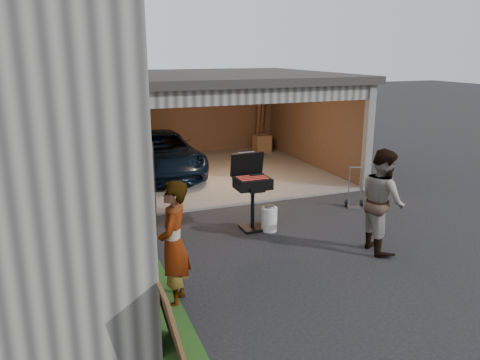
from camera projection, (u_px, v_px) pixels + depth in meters
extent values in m
plane|color=black|center=(294.00, 272.00, 7.65)|extent=(80.00, 80.00, 0.00)
cube|color=#193814|center=(174.00, 332.00, 5.96)|extent=(0.50, 8.00, 0.06)
cube|color=#605E59|center=(214.00, 173.00, 13.75)|extent=(6.50, 6.00, 0.06)
cube|color=#483821|center=(187.00, 116.00, 16.02)|extent=(6.50, 0.15, 2.70)
cube|color=#483821|center=(311.00, 122.00, 14.50)|extent=(0.15, 6.00, 2.70)
cube|color=#483821|center=(99.00, 135.00, 12.29)|extent=(0.15, 6.00, 2.70)
cube|color=#2D2B28|center=(213.00, 77.00, 13.01)|extent=(6.80, 6.30, 0.20)
cube|color=#474744|center=(253.00, 96.00, 10.46)|extent=(6.50, 0.16, 0.36)
cube|color=silver|center=(234.00, 88.00, 11.53)|extent=(6.00, 2.40, 0.06)
cube|color=#474744|center=(368.00, 139.00, 11.84)|extent=(0.20, 0.18, 2.70)
cube|color=brown|center=(116.00, 155.00, 14.76)|extent=(0.60, 0.50, 0.50)
cube|color=brown|center=(115.00, 140.00, 14.64)|extent=(0.50, 0.45, 0.45)
cube|color=brown|center=(262.00, 143.00, 16.40)|extent=(0.55, 0.50, 0.60)
cube|color=#4F2D1B|center=(260.00, 117.00, 16.78)|extent=(0.24, 0.43, 2.20)
imported|color=black|center=(160.00, 155.00, 13.44)|extent=(2.02, 4.30, 1.19)
imported|color=#CADFFF|center=(174.00, 244.00, 6.47)|extent=(0.67, 0.79, 1.82)
imported|color=#48201C|center=(382.00, 200.00, 8.29)|extent=(0.85, 1.01, 1.87)
cube|color=black|center=(252.00, 228.00, 9.47)|extent=(0.44, 0.44, 0.05)
cylinder|color=black|center=(253.00, 207.00, 9.36)|extent=(0.07, 0.07, 0.88)
cube|color=black|center=(253.00, 183.00, 9.22)|extent=(0.69, 0.48, 0.21)
cube|color=#59595B|center=(253.00, 179.00, 9.20)|extent=(0.63, 0.42, 0.02)
cube|color=black|center=(247.00, 164.00, 9.41)|extent=(0.69, 0.12, 0.48)
cylinder|color=white|center=(269.00, 219.00, 9.36)|extent=(0.40, 0.40, 0.48)
cube|color=#4F2D1B|center=(170.00, 321.00, 5.33)|extent=(0.26, 0.94, 1.04)
cube|color=gray|center=(354.00, 207.00, 10.77)|extent=(0.37, 0.31, 0.04)
cylinder|color=black|center=(346.00, 203.00, 10.86)|extent=(0.10, 0.16, 0.16)
cylinder|color=black|center=(361.00, 203.00, 10.85)|extent=(0.10, 0.16, 0.16)
cylinder|color=gray|center=(349.00, 186.00, 10.75)|extent=(0.03, 0.03, 0.94)
cylinder|color=gray|center=(361.00, 186.00, 10.74)|extent=(0.03, 0.03, 0.94)
cylinder|color=gray|center=(356.00, 167.00, 10.62)|extent=(0.26, 0.13, 0.03)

